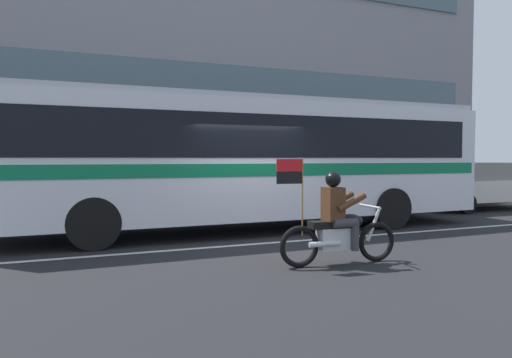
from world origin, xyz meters
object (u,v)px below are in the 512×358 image
parked_hatchback_downstreet (475,185)px  fire_hydrant (285,197)px  motorcycle_with_rider (338,225)px  transit_bus (251,154)px

parked_hatchback_downstreet → fire_hydrant: 6.77m
motorcycle_with_rider → parked_hatchback_downstreet: 10.55m
transit_bus → motorcycle_with_rider: bearing=-90.8°
fire_hydrant → parked_hatchback_downstreet: bearing=-14.0°
transit_bus → fire_hydrant: transit_bus is taller
transit_bus → fire_hydrant: bearing=51.3°
parked_hatchback_downstreet → fire_hydrant: size_ratio=5.69×
parked_hatchback_downstreet → motorcycle_with_rider: bearing=-148.9°
transit_bus → motorcycle_with_rider: transit_bus is taller
parked_hatchback_downstreet → transit_bus: bearing=-171.2°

